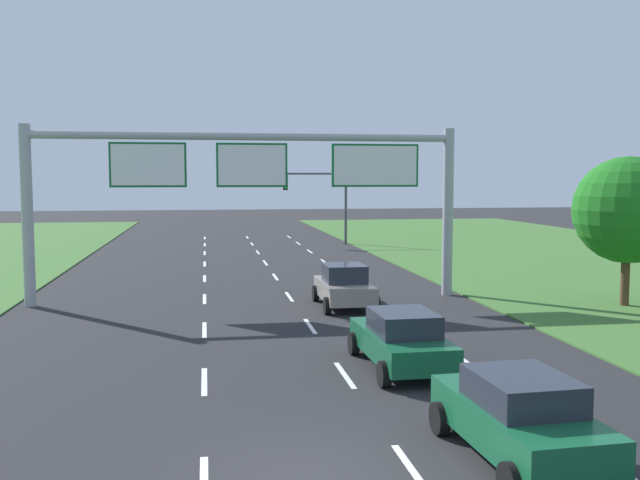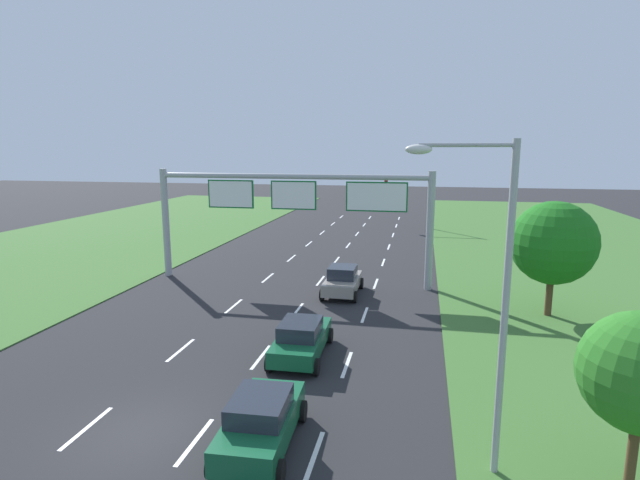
{
  "view_description": "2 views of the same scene",
  "coord_description": "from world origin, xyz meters",
  "px_view_note": "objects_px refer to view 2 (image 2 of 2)",
  "views": [
    {
      "loc": [
        -1.67,
        -11.27,
        4.97
      ],
      "look_at": [
        2.84,
        16.67,
        2.48
      ],
      "focal_mm": 40.0,
      "sensor_mm": 36.0,
      "label": 1
    },
    {
      "loc": [
        7.88,
        -12.02,
        8.27
      ],
      "look_at": [
        2.19,
        15.7,
        3.06
      ],
      "focal_mm": 28.0,
      "sensor_mm": 36.0,
      "label": 2
    }
  ],
  "objects_px": {
    "car_mid_lane": "(342,281)",
    "roadside_tree_mid": "(554,243)",
    "car_lead_silver": "(261,421)",
    "traffic_light_mast": "(411,191)",
    "street_lamp": "(490,282)",
    "sign_gantry": "(295,204)",
    "car_near_red": "(301,338)"
  },
  "relations": [
    {
      "from": "sign_gantry",
      "to": "car_lead_silver",
      "type": "bearing_deg",
      "value": -78.78
    },
    {
      "from": "car_near_red",
      "to": "roadside_tree_mid",
      "type": "height_order",
      "value": "roadside_tree_mid"
    },
    {
      "from": "car_lead_silver",
      "to": "car_mid_lane",
      "type": "distance_m",
      "value": 15.21
    },
    {
      "from": "roadside_tree_mid",
      "to": "car_mid_lane",
      "type": "bearing_deg",
      "value": 170.95
    },
    {
      "from": "car_near_red",
      "to": "traffic_light_mast",
      "type": "height_order",
      "value": "traffic_light_mast"
    },
    {
      "from": "roadside_tree_mid",
      "to": "car_near_red",
      "type": "bearing_deg",
      "value": -146.33
    },
    {
      "from": "car_mid_lane",
      "to": "sign_gantry",
      "type": "bearing_deg",
      "value": 148.61
    },
    {
      "from": "traffic_light_mast",
      "to": "street_lamp",
      "type": "xyz_separation_m",
      "value": [
        2.88,
        -40.31,
        1.21
      ]
    },
    {
      "from": "sign_gantry",
      "to": "street_lamp",
      "type": "relative_size",
      "value": 2.03
    },
    {
      "from": "street_lamp",
      "to": "car_lead_silver",
      "type": "bearing_deg",
      "value": -178.93
    },
    {
      "from": "car_mid_lane",
      "to": "traffic_light_mast",
      "type": "xyz_separation_m",
      "value": [
        3.12,
        25.2,
        3.06
      ]
    },
    {
      "from": "car_near_red",
      "to": "roadside_tree_mid",
      "type": "relative_size",
      "value": 0.75
    },
    {
      "from": "sign_gantry",
      "to": "street_lamp",
      "type": "distance_m",
      "value": 19.48
    },
    {
      "from": "car_near_red",
      "to": "roadside_tree_mid",
      "type": "distance_m",
      "value": 13.45
    },
    {
      "from": "car_mid_lane",
      "to": "traffic_light_mast",
      "type": "bearing_deg",
      "value": 83.12
    },
    {
      "from": "roadside_tree_mid",
      "to": "car_lead_silver",
      "type": "bearing_deg",
      "value": -127.97
    },
    {
      "from": "car_lead_silver",
      "to": "traffic_light_mast",
      "type": "relative_size",
      "value": 0.74
    },
    {
      "from": "car_near_red",
      "to": "car_lead_silver",
      "type": "height_order",
      "value": "car_lead_silver"
    },
    {
      "from": "car_mid_lane",
      "to": "street_lamp",
      "type": "height_order",
      "value": "street_lamp"
    },
    {
      "from": "car_lead_silver",
      "to": "car_mid_lane",
      "type": "height_order",
      "value": "car_mid_lane"
    },
    {
      "from": "car_mid_lane",
      "to": "sign_gantry",
      "type": "height_order",
      "value": "sign_gantry"
    },
    {
      "from": "car_mid_lane",
      "to": "roadside_tree_mid",
      "type": "relative_size",
      "value": 0.68
    },
    {
      "from": "car_lead_silver",
      "to": "roadside_tree_mid",
      "type": "distance_m",
      "value": 17.39
    },
    {
      "from": "street_lamp",
      "to": "traffic_light_mast",
      "type": "bearing_deg",
      "value": 94.09
    },
    {
      "from": "car_lead_silver",
      "to": "roadside_tree_mid",
      "type": "height_order",
      "value": "roadside_tree_mid"
    },
    {
      "from": "sign_gantry",
      "to": "traffic_light_mast",
      "type": "height_order",
      "value": "sign_gantry"
    },
    {
      "from": "traffic_light_mast",
      "to": "car_near_red",
      "type": "bearing_deg",
      "value": -95.62
    },
    {
      "from": "car_mid_lane",
      "to": "roadside_tree_mid",
      "type": "height_order",
      "value": "roadside_tree_mid"
    },
    {
      "from": "car_near_red",
      "to": "car_lead_silver",
      "type": "relative_size",
      "value": 1.04
    },
    {
      "from": "car_lead_silver",
      "to": "traffic_light_mast",
      "type": "bearing_deg",
      "value": 83.17
    },
    {
      "from": "traffic_light_mast",
      "to": "street_lamp",
      "type": "distance_m",
      "value": 40.43
    },
    {
      "from": "car_near_red",
      "to": "sign_gantry",
      "type": "height_order",
      "value": "sign_gantry"
    }
  ]
}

